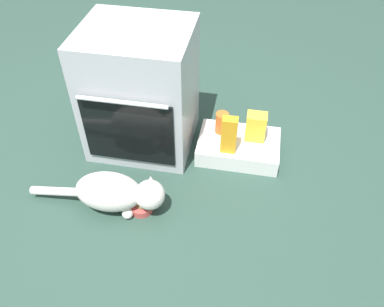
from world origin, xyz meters
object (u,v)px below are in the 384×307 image
object	(u,v)px
juice_carton	(229,135)
pantry_cabinet	(238,147)
snack_bag	(256,127)
cat	(116,192)
oven	(140,91)
food_bowl	(142,207)
sauce_jar	(222,123)

from	to	relation	value
juice_carton	pantry_cabinet	bearing A→B (deg)	60.03
snack_bag	cat	bearing A→B (deg)	-139.80
pantry_cabinet	snack_bag	size ratio (longest dim) A/B	2.76
oven	juice_carton	bearing A→B (deg)	-12.63
cat	juice_carton	xyz separation A→B (m)	(0.55, 0.45, 0.11)
oven	food_bowl	distance (m)	0.69
pantry_cabinet	food_bowl	bearing A→B (deg)	-130.86
food_bowl	sauce_jar	distance (m)	0.72
oven	sauce_jar	bearing A→B (deg)	4.46
cat	snack_bag	distance (m)	0.91
snack_bag	oven	bearing A→B (deg)	-178.82
food_bowl	cat	bearing A→B (deg)	-178.64
sauce_jar	food_bowl	bearing A→B (deg)	-120.26
food_bowl	snack_bag	bearing A→B (deg)	46.05
oven	pantry_cabinet	bearing A→B (deg)	-2.10
food_bowl	cat	distance (m)	0.16
cat	juice_carton	size ratio (longest dim) A/B	3.21
snack_bag	juice_carton	bearing A→B (deg)	-137.00
cat	sauce_jar	bearing A→B (deg)	50.11
food_bowl	oven	bearing A→B (deg)	103.47
pantry_cabinet	sauce_jar	world-z (taller)	sauce_jar
food_bowl	juice_carton	bearing A→B (deg)	47.06
pantry_cabinet	snack_bag	bearing A→B (deg)	22.33
cat	sauce_jar	world-z (taller)	sauce_jar
oven	cat	bearing A→B (deg)	-89.55
food_bowl	juice_carton	distance (m)	0.64
oven	snack_bag	size ratio (longest dim) A/B	4.27
pantry_cabinet	sauce_jar	distance (m)	0.18
snack_bag	sauce_jar	distance (m)	0.21
pantry_cabinet	snack_bag	world-z (taller)	snack_bag
pantry_cabinet	sauce_jar	xyz separation A→B (m)	(-0.12, 0.06, 0.13)
oven	food_bowl	world-z (taller)	oven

